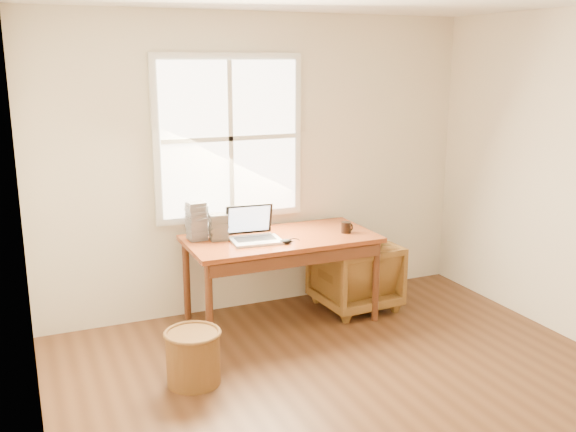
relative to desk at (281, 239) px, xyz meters
The scene contains 11 objects.
room_shell 1.74m from the desk, 90.77° to the right, with size 4.04×4.54×2.64m.
desk is the anchor object (origin of this frame).
armchair 0.84m from the desk, ahead, with size 0.67×0.68×0.62m, color brown.
wicker_stool 1.38m from the desk, 141.52° to the right, with size 0.37×0.37×0.37m, color brown.
laptop 0.32m from the desk, 163.21° to the right, with size 0.44×0.46×0.33m, color #B3B5BA, non-canonical shape.
mouse 0.22m from the desk, 101.81° to the right, with size 0.11×0.06×0.04m, color black.
coffee_mug 0.58m from the desk, 11.33° to the right, with size 0.09×0.09×0.10m, color black.
cd_stack_a 0.70m from the desk, 148.99° to the left, with size 0.13×0.11×0.25m, color #ABB1B6.
cd_stack_b 0.54m from the desk, 168.08° to the left, with size 0.14×0.12×0.22m, color #252429.
cd_stack_c 0.72m from the desk, 164.90° to the left, with size 0.14×0.13×0.32m, color #9597A1.
cd_stack_d 0.52m from the desk, 150.00° to the left, with size 0.13×0.11×0.16m, color silver.
Camera 1 is at (-2.02, -3.01, 2.21)m, focal length 40.00 mm.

